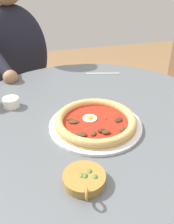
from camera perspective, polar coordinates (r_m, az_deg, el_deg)
The scene contains 7 objects.
dining_table at distance 1.02m, azimuth 1.44°, elevation -7.81°, with size 1.06×1.06×0.73m.
pizza_on_plate at distance 0.87m, azimuth 1.92°, elevation -2.26°, with size 0.32×0.32×0.04m.
ramekin_capers at distance 1.03m, azimuth -16.63°, elevation 2.14°, with size 0.06×0.06×0.04m.
olive_pan at distance 0.68m, azimuth -0.57°, elevation -14.68°, with size 0.14×0.11×0.05m.
fork_utensil at distance 1.29m, azimuth 3.54°, elevation 8.59°, with size 0.05×0.16×0.00m.
diner_person at distance 1.64m, azimuth -14.80°, elevation 5.45°, with size 0.57×0.45×1.19m.
cafe_chair_diner at distance 1.77m, azimuth -16.45°, elevation 6.91°, with size 0.53×0.53×0.87m.
Camera 1 is at (-0.75, 0.23, 1.23)m, focal length 40.97 mm.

